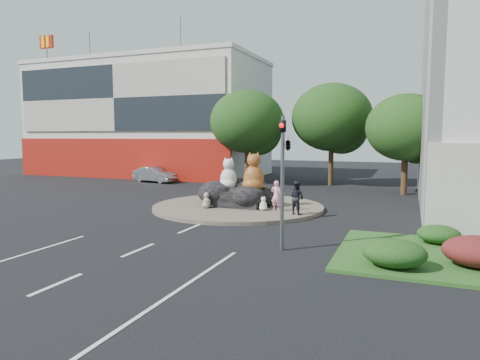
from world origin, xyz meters
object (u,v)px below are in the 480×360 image
object	(u,v)px
pedestrian_pink	(276,196)
litter_bin	(393,251)
parked_car	(155,175)
cat_white	(229,173)
pedestrian_dark	(297,198)
kitten_white	(263,203)
kitten_calico	(207,200)
cat_tabby	(254,172)

from	to	relation	value
pedestrian_pink	litter_bin	world-z (taller)	pedestrian_pink
parked_car	litter_bin	size ratio (longest dim) A/B	5.85
pedestrian_pink	parked_car	distance (m)	18.99
cat_white	pedestrian_dark	size ratio (longest dim) A/B	1.10
kitten_white	pedestrian_dark	size ratio (longest dim) A/B	0.45
pedestrian_pink	pedestrian_dark	bearing A→B (deg)	159.95
pedestrian_pink	kitten_calico	bearing A→B (deg)	12.26
kitten_calico	pedestrian_dark	distance (m)	5.23
kitten_calico	kitten_white	distance (m)	3.27
cat_tabby	pedestrian_pink	size ratio (longest dim) A/B	1.36
kitten_calico	litter_bin	distance (m)	12.35
pedestrian_pink	cat_tabby	bearing A→B (deg)	-22.37
cat_tabby	litter_bin	distance (m)	11.56
parked_car	kitten_white	bearing A→B (deg)	-119.28
cat_white	pedestrian_pink	xyz separation A→B (m)	(3.24, -0.95, -1.03)
kitten_calico	pedestrian_pink	distance (m)	4.01
cat_tabby	pedestrian_dark	xyz separation A→B (m)	(2.87, -1.37, -1.16)
kitten_white	litter_bin	size ratio (longest dim) A/B	1.06
cat_tabby	kitten_white	size ratio (longest dim) A/B	2.90
pedestrian_dark	parked_car	world-z (taller)	pedestrian_dark
cat_white	parked_car	bearing A→B (deg)	132.11
cat_tabby	pedestrian_dark	world-z (taller)	cat_tabby
parked_car	cat_white	bearing A→B (deg)	-121.98
parked_car	litter_bin	xyz separation A→B (m)	(21.43, -18.91, -0.22)
kitten_calico	kitten_white	world-z (taller)	kitten_calico
cat_white	kitten_calico	bearing A→B (deg)	-121.67
kitten_white	parked_car	world-z (taller)	parked_car
pedestrian_pink	pedestrian_dark	distance (m)	1.39
pedestrian_dark	pedestrian_pink	bearing A→B (deg)	1.71
pedestrian_dark	parked_car	xyz separation A→B (m)	(-16.41, 12.01, -0.36)
kitten_white	litter_bin	xyz separation A→B (m)	(6.99, -7.35, -0.10)
pedestrian_pink	litter_bin	size ratio (longest dim) A/B	2.25
litter_bin	cat_tabby	bearing A→B (deg)	133.66
cat_white	litter_bin	bearing A→B (deg)	-47.95
cat_white	pedestrian_pink	world-z (taller)	cat_white
pedestrian_dark	kitten_calico	bearing A→B (deg)	25.84
pedestrian_pink	cat_white	bearing A→B (deg)	-12.17
kitten_white	pedestrian_dark	distance (m)	2.08
cat_tabby	parked_car	world-z (taller)	cat_tabby
kitten_calico	litter_bin	bearing A→B (deg)	-14.56
cat_white	litter_bin	xyz separation A→B (m)	(9.53, -8.42, -1.57)
kitten_white	pedestrian_pink	world-z (taller)	pedestrian_pink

